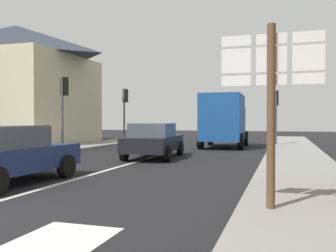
{
  "coord_description": "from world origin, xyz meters",
  "views": [
    {
      "loc": [
        5.38,
        -4.94,
        1.61
      ],
      "look_at": [
        0.88,
        9.55,
        1.36
      ],
      "focal_mm": 39.92,
      "sensor_mm": 36.0,
      "label": 1
    }
  ],
  "objects_px": {
    "traffic_light_far_right": "(276,105)",
    "sedan_far": "(154,140)",
    "route_sign_post": "(271,96)",
    "traffic_light_far_left": "(125,103)",
    "delivery_truck": "(224,119)",
    "traffic_light_near_left": "(64,97)",
    "sedan_near": "(4,154)"
  },
  "relations": [
    {
      "from": "traffic_light_far_right",
      "to": "sedan_far",
      "type": "bearing_deg",
      "value": -118.4
    },
    {
      "from": "sedan_far",
      "to": "route_sign_post",
      "type": "height_order",
      "value": "route_sign_post"
    },
    {
      "from": "traffic_light_far_left",
      "to": "route_sign_post",
      "type": "bearing_deg",
      "value": -59.1
    },
    {
      "from": "delivery_truck",
      "to": "route_sign_post",
      "type": "height_order",
      "value": "route_sign_post"
    },
    {
      "from": "sedan_far",
      "to": "traffic_light_far_left",
      "type": "xyz_separation_m",
      "value": [
        -5.06,
        8.46,
        1.98
      ]
    },
    {
      "from": "sedan_far",
      "to": "traffic_light_near_left",
      "type": "bearing_deg",
      "value": 167.91
    },
    {
      "from": "sedan_far",
      "to": "traffic_light_far_left",
      "type": "bearing_deg",
      "value": 120.87
    },
    {
      "from": "traffic_light_near_left",
      "to": "traffic_light_far_left",
      "type": "bearing_deg",
      "value": 90.0
    },
    {
      "from": "traffic_light_far_right",
      "to": "traffic_light_near_left",
      "type": "distance_m",
      "value": 12.54
    },
    {
      "from": "delivery_truck",
      "to": "traffic_light_far_left",
      "type": "distance_m",
      "value": 7.21
    },
    {
      "from": "route_sign_post",
      "to": "sedan_near",
      "type": "bearing_deg",
      "value": 169.31
    },
    {
      "from": "traffic_light_far_right",
      "to": "traffic_light_near_left",
      "type": "bearing_deg",
      "value": -141.73
    },
    {
      "from": "delivery_truck",
      "to": "traffic_light_far_left",
      "type": "relative_size",
      "value": 1.36
    },
    {
      "from": "traffic_light_far_right",
      "to": "traffic_light_far_left",
      "type": "xyz_separation_m",
      "value": [
        -9.84,
        -0.39,
        0.23
      ]
    },
    {
      "from": "sedan_near",
      "to": "sedan_far",
      "type": "relative_size",
      "value": 0.97
    },
    {
      "from": "sedan_far",
      "to": "traffic_light_near_left",
      "type": "height_order",
      "value": "traffic_light_near_left"
    },
    {
      "from": "delivery_truck",
      "to": "traffic_light_far_left",
      "type": "xyz_separation_m",
      "value": [
        -6.96,
        1.56,
        1.09
      ]
    },
    {
      "from": "sedan_far",
      "to": "delivery_truck",
      "type": "relative_size",
      "value": 0.86
    },
    {
      "from": "delivery_truck",
      "to": "traffic_light_near_left",
      "type": "relative_size",
      "value": 1.36
    },
    {
      "from": "sedan_near",
      "to": "traffic_light_near_left",
      "type": "relative_size",
      "value": 1.13
    },
    {
      "from": "sedan_far",
      "to": "traffic_light_near_left",
      "type": "xyz_separation_m",
      "value": [
        -5.06,
        1.08,
        1.99
      ]
    },
    {
      "from": "sedan_far",
      "to": "traffic_light_far_right",
      "type": "bearing_deg",
      "value": 61.6
    },
    {
      "from": "route_sign_post",
      "to": "traffic_light_far_left",
      "type": "relative_size",
      "value": 0.86
    },
    {
      "from": "sedan_near",
      "to": "route_sign_post",
      "type": "height_order",
      "value": "route_sign_post"
    },
    {
      "from": "sedan_near",
      "to": "traffic_light_far_right",
      "type": "height_order",
      "value": "traffic_light_far_right"
    },
    {
      "from": "traffic_light_far_left",
      "to": "sedan_near",
      "type": "bearing_deg",
      "value": -76.91
    },
    {
      "from": "sedan_far",
      "to": "traffic_light_far_right",
      "type": "relative_size",
      "value": 1.27
    },
    {
      "from": "sedan_far",
      "to": "traffic_light_far_right",
      "type": "distance_m",
      "value": 10.21
    },
    {
      "from": "traffic_light_near_left",
      "to": "delivery_truck",
      "type": "bearing_deg",
      "value": 39.9
    },
    {
      "from": "traffic_light_far_left",
      "to": "sedan_far",
      "type": "bearing_deg",
      "value": -59.13
    },
    {
      "from": "traffic_light_far_right",
      "to": "delivery_truck",
      "type": "bearing_deg",
      "value": -145.99
    },
    {
      "from": "traffic_light_far_right",
      "to": "traffic_light_far_left",
      "type": "relative_size",
      "value": 0.92
    }
  ]
}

